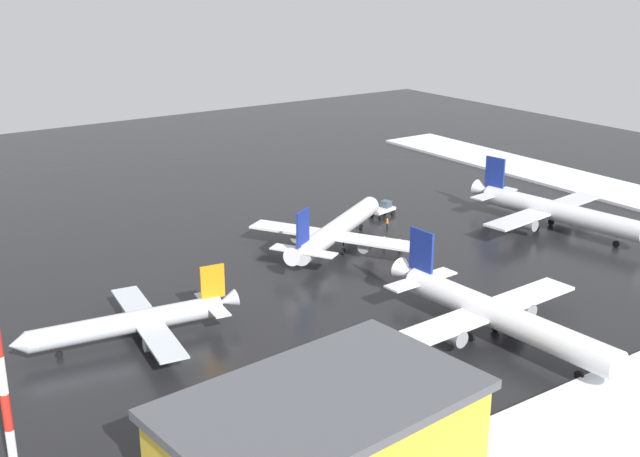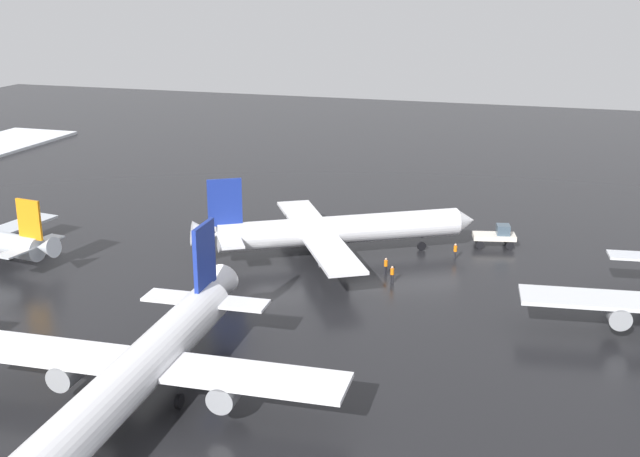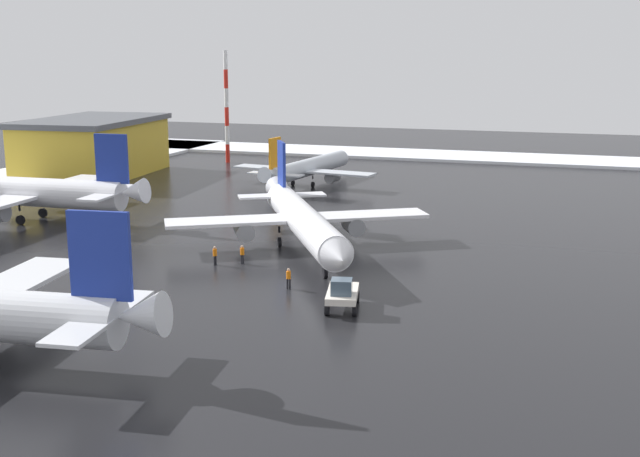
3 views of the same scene
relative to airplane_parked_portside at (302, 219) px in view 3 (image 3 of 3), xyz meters
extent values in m
plane|color=black|center=(-6.60, -4.26, -3.03)|extent=(240.00, 240.00, 0.00)
cube|color=white|center=(-73.60, -4.26, -2.77)|extent=(14.00, 116.00, 0.51)
cylinder|color=white|center=(0.64, 0.38, 0.00)|extent=(23.83, 15.70, 2.94)
cone|color=white|center=(12.71, 7.49, 0.00)|extent=(3.21, 3.46, 2.79)
cone|color=white|center=(-11.57, -6.82, 0.52)|extent=(3.93, 3.72, 2.86)
cube|color=white|center=(-5.19, 5.17, -0.26)|extent=(8.98, 11.61, 0.31)
cylinder|color=gray|center=(-3.94, 3.90, -1.13)|extent=(3.41, 2.98, 1.73)
cube|color=white|center=(2.01, -7.04, -0.26)|extent=(8.98, 11.61, 0.31)
cylinder|color=gray|center=(1.51, -5.33, -1.13)|extent=(3.41, 2.98, 1.73)
cube|color=navy|center=(-9.78, -5.77, 3.71)|extent=(3.14, 2.02, 4.84)
cube|color=white|center=(-10.95, -3.44, 0.34)|extent=(4.04, 4.72, 0.21)
cube|color=white|center=(-8.31, -7.91, 0.34)|extent=(4.04, 4.72, 0.21)
cylinder|color=black|center=(8.46, 4.99, -1.30)|extent=(0.21, 0.21, 0.61)
cylinder|color=black|center=(8.46, 4.99, -2.55)|extent=(0.97, 0.74, 0.95)
cylinder|color=black|center=(-2.56, 0.70, -1.30)|extent=(0.21, 0.21, 0.61)
cylinder|color=black|center=(-2.56, 0.70, -2.55)|extent=(0.97, 0.74, 0.95)
cylinder|color=black|center=(-0.62, -2.58, -1.30)|extent=(0.21, 0.21, 0.61)
cylinder|color=black|center=(-0.62, -2.58, -2.55)|extent=(0.97, 0.74, 0.95)
cone|color=silver|center=(31.76, 1.41, 0.75)|extent=(3.05, 3.60, 3.05)
cube|color=silver|center=(25.79, -11.79, -0.08)|extent=(12.39, 5.51, 0.33)
cube|color=navy|center=(32.03, -0.79, 4.16)|extent=(0.79, 3.70, 5.16)
cube|color=silver|center=(34.80, -0.63, 0.57)|extent=(4.69, 2.93, 0.22)
cube|color=silver|center=(29.31, -1.31, 0.57)|extent=(4.69, 2.93, 0.22)
cylinder|color=silver|center=(-37.30, -12.02, -0.52)|extent=(21.64, 5.37, 2.44)
cone|color=silver|center=(-48.80, -10.42, -0.52)|extent=(2.02, 2.53, 2.32)
cone|color=silver|center=(-25.65, -13.63, -0.09)|extent=(2.82, 2.40, 2.37)
cube|color=silver|center=(-35.98, -18.14, -0.73)|extent=(4.41, 9.66, 0.26)
cylinder|color=gray|center=(-36.14, -16.67, -1.45)|extent=(2.61, 1.76, 1.43)
cube|color=silver|center=(-34.36, -6.49, -0.73)|extent=(4.41, 9.66, 0.26)
cylinder|color=gray|center=(-34.91, -7.86, -1.45)|extent=(2.61, 1.76, 1.43)
cube|color=orange|center=(-27.36, -13.40, 2.56)|extent=(2.88, 0.65, 4.01)
cube|color=silver|center=(-27.80, -15.51, -0.23)|extent=(2.32, 3.66, 0.17)
cube|color=silver|center=(-27.21, -11.25, -0.23)|extent=(2.32, 3.66, 0.17)
cylinder|color=black|center=(-44.76, -10.98, -1.59)|extent=(0.17, 0.17, 0.50)
cylinder|color=black|center=(-44.76, -10.98, -2.63)|extent=(0.82, 0.36, 0.79)
cylinder|color=black|center=(-35.39, -13.88, -1.59)|extent=(0.17, 0.17, 0.50)
cylinder|color=black|center=(-35.39, -13.88, -2.63)|extent=(0.82, 0.36, 0.79)
cylinder|color=black|center=(-34.95, -10.75, -1.59)|extent=(0.17, 0.17, 0.50)
cylinder|color=black|center=(-34.95, -10.75, -2.63)|extent=(0.82, 0.36, 0.79)
cylinder|color=white|center=(-3.34, -36.10, 0.27)|extent=(4.58, 28.41, 3.21)
cone|color=white|center=(-4.09, -20.65, 0.84)|extent=(2.89, 3.50, 3.12)
cube|color=white|center=(-11.20, -33.65, -0.01)|extent=(12.44, 4.74, 0.34)
cylinder|color=gray|center=(-9.29, -34.03, -0.95)|extent=(2.04, 3.29, 1.89)
cube|color=navy|center=(-3.98, -22.91, 4.33)|extent=(0.52, 3.78, 5.28)
cube|color=white|center=(-1.15, -22.96, 0.65)|extent=(4.64, 2.67, 0.23)
cube|color=white|center=(-6.80, -23.24, 0.65)|extent=(4.64, 2.67, 0.23)
cylinder|color=black|center=(-1.41, -33.17, -1.14)|extent=(0.23, 0.23, 0.66)
cylinder|color=black|center=(-1.41, -33.17, -2.51)|extent=(0.38, 1.05, 1.04)
cylinder|color=black|center=(-5.55, -33.37, -1.14)|extent=(0.23, 0.23, 0.66)
cylinder|color=black|center=(-5.55, -33.37, -2.51)|extent=(0.38, 1.05, 1.04)
cube|color=silver|center=(15.82, 8.70, -1.88)|extent=(4.97, 3.14, 0.50)
cube|color=#3F5160|center=(16.72, 8.90, -1.08)|extent=(1.69, 1.77, 1.10)
cylinder|color=black|center=(17.18, 10.01, -2.58)|extent=(0.95, 0.51, 0.90)
cylinder|color=black|center=(17.61, 8.08, -2.58)|extent=(0.95, 0.51, 0.90)
cylinder|color=black|center=(14.04, 9.32, -2.58)|extent=(0.95, 0.51, 0.90)
cylinder|color=black|center=(14.46, 7.38, -2.58)|extent=(0.95, 0.51, 0.90)
cylinder|color=black|center=(7.58, -5.56, -2.60)|extent=(0.16, 0.16, 0.85)
cylinder|color=black|center=(7.38, -5.54, -2.60)|extent=(0.16, 0.16, 0.85)
cylinder|color=orange|center=(7.48, -5.55, -1.87)|extent=(0.36, 0.36, 0.62)
sphere|color=tan|center=(7.48, -5.55, -1.44)|extent=(0.24, 0.24, 0.24)
cylinder|color=black|center=(12.37, 3.10, -2.60)|extent=(0.16, 0.16, 0.85)
cylinder|color=black|center=(12.33, 3.29, -2.60)|extent=(0.16, 0.16, 0.85)
cylinder|color=orange|center=(12.35, 3.19, -1.87)|extent=(0.36, 0.36, 0.62)
sphere|color=tan|center=(12.35, 3.19, -1.44)|extent=(0.24, 0.24, 0.24)
cylinder|color=black|center=(6.42, -3.32, -2.60)|extent=(0.16, 0.16, 0.85)
cylinder|color=black|center=(6.33, -3.50, -2.60)|extent=(0.16, 0.16, 0.85)
cylinder|color=orange|center=(6.37, -3.41, -1.87)|extent=(0.36, 0.36, 0.62)
sphere|color=tan|center=(6.37, -3.41, -1.44)|extent=(0.24, 0.24, 0.24)
cylinder|color=red|center=(-55.00, -32.90, -1.46)|extent=(0.70, 0.70, 3.13)
cylinder|color=white|center=(-55.00, -32.90, 1.67)|extent=(0.70, 0.70, 3.13)
cylinder|color=red|center=(-55.00, -32.90, 4.81)|extent=(0.70, 0.70, 3.13)
cylinder|color=white|center=(-55.00, -32.90, 7.94)|extent=(0.70, 0.70, 3.13)
cylinder|color=red|center=(-55.00, -32.90, 11.08)|extent=(0.70, 0.70, 3.13)
cylinder|color=white|center=(-55.00, -32.90, 14.21)|extent=(0.70, 0.70, 3.13)
cube|color=gold|center=(-34.72, -45.83, 0.97)|extent=(25.14, 16.06, 8.00)
cube|color=#4C4F54|center=(-34.72, -45.83, 5.37)|extent=(26.22, 17.15, 0.80)
camera|label=1|loc=(-65.97, -90.54, 37.33)|focal=45.00mm
camera|label=2|loc=(22.26, -77.04, 25.07)|focal=45.00mm
camera|label=3|loc=(69.76, 24.67, 15.36)|focal=45.00mm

